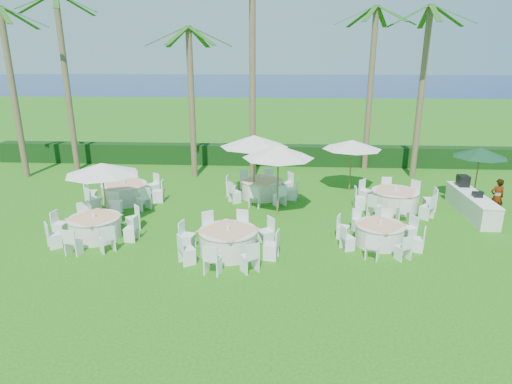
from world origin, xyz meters
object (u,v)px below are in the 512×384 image
(banquet_table_a, at_px, (95,227))
(banquet_table_e, at_px, (262,188))
(banquet_table_b, at_px, (228,241))
(banquet_table_c, at_px, (379,234))
(banquet_table_d, at_px, (125,192))
(buffet_table, at_px, (471,203))
(umbrella_c, at_px, (254,141))
(umbrella_a, at_px, (102,169))
(umbrella_d, at_px, (352,145))
(staff_person, at_px, (497,197))
(umbrella_green, at_px, (480,152))
(banquet_table_f, at_px, (395,199))
(umbrella_b, at_px, (278,152))

(banquet_table_a, relative_size, banquet_table_e, 0.96)
(banquet_table_b, relative_size, banquet_table_c, 1.17)
(banquet_table_d, xyz_separation_m, banquet_table_e, (6.14, 1.11, -0.02))
(buffet_table, bearing_deg, umbrella_c, 170.77)
(banquet_table_a, distance_m, umbrella_c, 7.65)
(banquet_table_c, relative_size, umbrella_a, 1.05)
(umbrella_d, relative_size, staff_person, 1.80)
(umbrella_green, bearing_deg, banquet_table_f, -161.65)
(banquet_table_b, relative_size, banquet_table_f, 0.99)
(umbrella_green, bearing_deg, staff_person, -85.15)
(banquet_table_b, xyz_separation_m, umbrella_green, (10.43, 6.07, 1.84))
(banquet_table_a, distance_m, banquet_table_d, 4.08)
(banquet_table_d, xyz_separation_m, umbrella_green, (15.76, 1.02, 1.83))
(banquet_table_a, height_order, umbrella_c, umbrella_c)
(banquet_table_f, distance_m, umbrella_d, 3.59)
(banquet_table_c, xyz_separation_m, umbrella_c, (-4.70, 4.82, 2.32))
(umbrella_c, distance_m, staff_person, 10.41)
(umbrella_c, xyz_separation_m, umbrella_green, (9.96, 0.18, -0.43))
(banquet_table_d, height_order, umbrella_c, umbrella_c)
(banquet_table_d, relative_size, banquet_table_f, 1.02)
(umbrella_d, bearing_deg, umbrella_b, -133.67)
(buffet_table, xyz_separation_m, staff_person, (0.96, -0.07, 0.30))
(umbrella_a, bearing_deg, umbrella_c, 32.66)
(banquet_table_d, relative_size, banquet_table_e, 1.03)
(umbrella_b, bearing_deg, banquet_table_d, 169.83)
(banquet_table_e, xyz_separation_m, banquet_table_f, (5.77, -1.36, 0.01))
(banquet_table_f, xyz_separation_m, umbrella_c, (-6.12, 1.09, 2.26))
(banquet_table_c, bearing_deg, umbrella_c, 134.31)
(banquet_table_c, distance_m, banquet_table_e, 6.69)
(buffet_table, bearing_deg, umbrella_b, -175.82)
(umbrella_green, height_order, buffet_table, umbrella_green)
(staff_person, bearing_deg, banquet_table_d, -5.97)
(banquet_table_b, relative_size, banquet_table_d, 0.97)
(banquet_table_c, distance_m, umbrella_a, 10.48)
(banquet_table_f, height_order, umbrella_c, umbrella_c)
(banquet_table_b, height_order, umbrella_green, umbrella_green)
(umbrella_c, relative_size, buffet_table, 0.79)
(banquet_table_b, xyz_separation_m, banquet_table_f, (6.59, 4.80, 0.01))
(banquet_table_b, height_order, banquet_table_d, banquet_table_d)
(umbrella_d, height_order, buffet_table, umbrella_d)
(umbrella_c, distance_m, umbrella_d, 4.88)
(banquet_table_a, xyz_separation_m, banquet_table_b, (4.95, -0.99, 0.02))
(umbrella_green, distance_m, staff_person, 2.30)
(banquet_table_a, xyz_separation_m, banquet_table_c, (10.12, 0.08, -0.03))
(banquet_table_e, relative_size, banquet_table_f, 0.99)
(umbrella_d, bearing_deg, banquet_table_f, -60.28)
(banquet_table_c, height_order, umbrella_d, umbrella_d)
(banquet_table_b, relative_size, buffet_table, 0.87)
(umbrella_b, height_order, umbrella_c, umbrella_c)
(banquet_table_f, bearing_deg, staff_person, -6.60)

